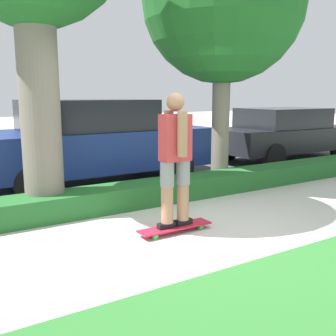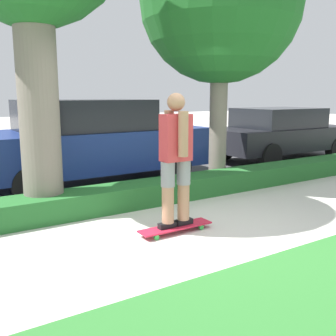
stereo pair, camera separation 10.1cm
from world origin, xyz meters
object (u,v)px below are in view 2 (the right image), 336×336
(tree_mid, at_px, (221,2))
(parked_car_middle, at_px, (90,141))
(skater_person, at_px, (176,157))
(parked_car_rear, at_px, (280,133))
(skateboard, at_px, (176,227))

(tree_mid, bearing_deg, parked_car_middle, 142.79)
(skater_person, distance_m, parked_car_rear, 6.50)
(parked_car_middle, bearing_deg, tree_mid, -37.53)
(skater_person, xyz_separation_m, parked_car_rear, (5.60, 3.29, -0.25))
(skateboard, height_order, parked_car_rear, parked_car_rear)
(skater_person, distance_m, parked_car_middle, 3.39)
(parked_car_middle, relative_size, parked_car_rear, 1.13)
(parked_car_rear, bearing_deg, skateboard, -148.54)
(skater_person, height_order, parked_car_middle, skater_person)
(skateboard, distance_m, parked_car_rear, 6.53)
(skater_person, bearing_deg, skateboard, 135.00)
(skater_person, relative_size, parked_car_rear, 0.41)
(skater_person, bearing_deg, parked_car_middle, 86.59)
(skateboard, xyz_separation_m, parked_car_rear, (5.60, 3.29, 0.67))
(tree_mid, distance_m, parked_car_rear, 4.55)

